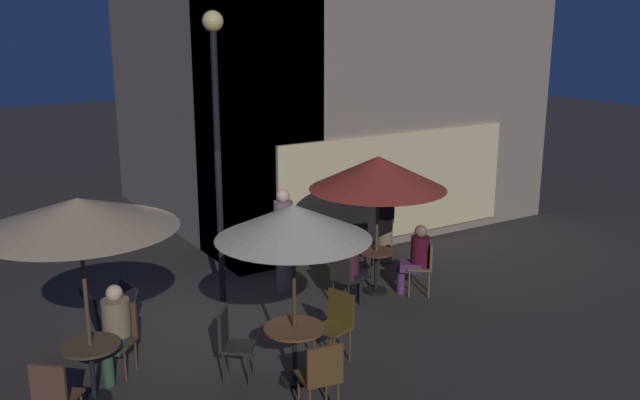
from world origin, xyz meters
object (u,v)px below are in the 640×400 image
cafe_chair_4 (121,332)px  cafe_table_1 (92,361)px  cafe_chair_1 (425,263)px  cafe_chair_6 (321,373)px  patio_umbrella_0 (378,173)px  cafe_chair_0 (344,274)px  patron_seated_0 (349,264)px  street_lamp_near_corner (216,110)px  patio_umbrella_1 (78,215)px  menu_sandwich_board (110,318)px  cafe_chair_7 (337,320)px  cafe_table_2 (295,341)px  cafe_chair_3 (54,394)px  patron_seated_2 (115,326)px  patron_standing_3 (385,218)px  cafe_chair_2 (358,245)px  cafe_table_0 (376,265)px  patron_standing_4 (284,240)px  cafe_chair_5 (231,339)px  patio_umbrella_2 (293,223)px

cafe_chair_4 → cafe_table_1: bearing=0.0°
cafe_chair_1 → cafe_chair_6: size_ratio=0.96×
patio_umbrella_0 → cafe_chair_6: bearing=-135.6°
cafe_chair_0 → patron_seated_0: bearing=-0.0°
street_lamp_near_corner → patio_umbrella_0: size_ratio=1.97×
patio_umbrella_1 → street_lamp_near_corner: bearing=37.8°
menu_sandwich_board → cafe_chair_6: bearing=-70.2°
patio_umbrella_0 → cafe_chair_7: size_ratio=2.47×
cafe_table_2 → cafe_chair_3: bearing=174.9°
cafe_chair_6 → patron_seated_0: 3.32m
patron_seated_0 → patron_seated_2: bearing=167.8°
menu_sandwich_board → patron_standing_3: (5.44, 0.90, 0.39)m
patron_seated_2 → cafe_chair_2: bearing=148.6°
patio_umbrella_0 → cafe_chair_1: (0.62, -0.51, -1.50)m
street_lamp_near_corner → cafe_chair_3: street_lamp_near_corner is taller
menu_sandwich_board → patron_standing_3: patron_standing_3 is taller
cafe_table_1 → cafe_table_0: bearing=11.6°
cafe_table_2 → patron_standing_4: (1.41, 2.79, 0.34)m
menu_sandwich_board → street_lamp_near_corner: bearing=12.7°
menu_sandwich_board → cafe_chair_0: cafe_chair_0 is taller
street_lamp_near_corner → patio_umbrella_1: bearing=-142.2°
cafe_table_0 → patio_umbrella_1: 5.39m
patron_seated_0 → patron_seated_2: 3.85m
cafe_chair_3 → cafe_chair_6: 2.91m
cafe_chair_0 → cafe_chair_4: size_ratio=1.02×
street_lamp_near_corner → patron_standing_3: (3.42, 0.18, -2.28)m
street_lamp_near_corner → patron_seated_2: (-2.18, -1.56, -2.42)m
cafe_table_0 → cafe_chair_7: 2.51m
cafe_table_0 → cafe_chair_6: 3.95m
cafe_table_2 → cafe_chair_0: 2.48m
patio_umbrella_0 → cafe_chair_4: (-4.43, -0.44, -1.50)m
cafe_chair_1 → patron_seated_0: patron_seated_0 is taller
patron_seated_2 → patron_seated_0: bearing=137.4°
menu_sandwich_board → patron_standing_3: size_ratio=0.52×
cafe_chair_6 → patron_seated_0: bearing=-30.2°
patio_umbrella_0 → patron_standing_4: size_ratio=1.32×
cafe_table_2 → cafe_chair_5: 0.81m
cafe_table_2 → patron_standing_3: patron_standing_3 is taller
cafe_chair_0 → cafe_table_0: bearing=-0.0°
cafe_table_1 → patron_seated_0: (4.26, 0.80, 0.17)m
patron_standing_3 → patron_standing_4: patron_standing_4 is taller
patio_umbrella_0 → patron_seated_0: patio_umbrella_0 is taller
patron_seated_2 → cafe_chair_5: bearing=96.9°
cafe_table_2 → cafe_chair_0: size_ratio=0.81×
cafe_chair_6 → cafe_chair_0: bearing=-28.9°
cafe_table_2 → patio_umbrella_1: (-2.28, 0.89, 1.78)m
cafe_chair_5 → patio_umbrella_0: bearing=60.5°
patron_seated_2 → patron_standing_3: size_ratio=0.73×
cafe_table_0 → patio_umbrella_2: bearing=-144.6°
patio_umbrella_0 → patron_seated_2: patio_umbrella_0 is taller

